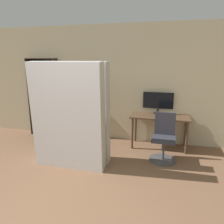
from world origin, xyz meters
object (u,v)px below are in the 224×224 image
object	(u,v)px
office_chair	(164,142)
mattress_far	(75,113)
bookshelf	(41,98)
mattress_near	(68,117)
monitor	(158,101)

from	to	relation	value
office_chair	mattress_far	size ratio (longest dim) A/B	0.49
bookshelf	mattress_near	world-z (taller)	bookshelf
bookshelf	office_chair	bearing A→B (deg)	-14.23
monitor	bookshelf	xyz separation A→B (m)	(-2.95, 0.00, -0.06)
office_chair	mattress_near	xyz separation A→B (m)	(-1.64, -0.75, 0.58)
office_chair	mattress_near	bearing A→B (deg)	-155.31
monitor	mattress_far	distance (m)	1.90
office_chair	monitor	bearing A→B (deg)	103.11
mattress_near	bookshelf	bearing A→B (deg)	134.15
office_chair	mattress_far	world-z (taller)	mattress_far
monitor	bookshelf	world-z (taller)	bookshelf
monitor	mattress_near	distance (m)	2.12
monitor	office_chair	bearing A→B (deg)	-76.89
office_chair	mattress_near	world-z (taller)	mattress_near
bookshelf	mattress_near	bearing A→B (deg)	-45.85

